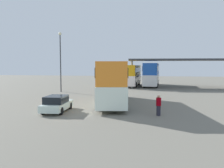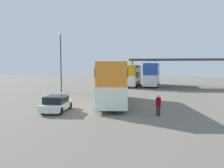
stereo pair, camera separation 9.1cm
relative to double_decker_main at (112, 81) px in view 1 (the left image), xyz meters
name	(u,v)px [view 1 (the left image)]	position (x,y,z in m)	size (l,w,h in m)	color
ground_plane	(104,111)	(0.01, -3.96, -2.28)	(140.00, 140.00, 0.00)	#6C685C
double_decker_main	(112,81)	(0.00, 0.00, 0.00)	(4.35, 11.17, 4.16)	white
parked_hatchback	(57,104)	(-3.81, -4.75, -1.61)	(1.91, 3.87, 1.35)	silver
double_decker_near_canopy	(132,75)	(0.18, 20.66, -0.07)	(2.94, 10.46, 4.02)	white
double_decker_mid_row	(152,74)	(3.94, 21.29, 0.11)	(3.19, 11.09, 4.36)	silver
depot_canopy	(181,61)	(9.18, 19.43, 2.49)	(19.46, 7.69, 5.11)	#33353A
lamppost_tall	(60,55)	(-9.36, 8.92, 3.16)	(0.44, 0.44, 8.79)	#33353A
pedestrian_waiting	(159,105)	(4.48, -4.73, -1.49)	(0.38, 0.38, 1.60)	#262633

